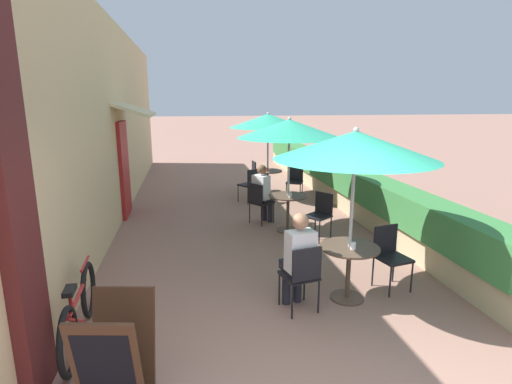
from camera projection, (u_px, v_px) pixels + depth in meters
The scene contains 22 objects.
cafe_facade_wall at pixel (118, 120), 9.12m from camera, with size 0.98×14.03×4.20m.
planter_hedge at pixel (334, 179), 10.38m from camera, with size 0.60×13.03×1.01m.
patio_table_near at pixel (349, 261), 5.15m from camera, with size 0.76×0.76×0.73m.
patio_umbrella_near at pixel (355, 145), 4.81m from camera, with size 1.99×1.99×2.24m.
cafe_chair_near_left at pixel (302, 273), 4.82m from camera, with size 0.48×0.48×0.87m.
seated_patron_near_left at pixel (298, 257), 4.88m from camera, with size 0.40×0.46×1.25m.
cafe_chair_near_right at pixel (390, 252), 5.48m from camera, with size 0.48×0.48×0.87m.
coffee_cup_near at pixel (353, 246), 5.00m from camera, with size 0.07×0.07×0.09m.
patio_table_mid at pixel (288, 205), 7.87m from camera, with size 0.76×0.76×0.73m.
patio_umbrella_mid at pixel (289, 129), 7.53m from camera, with size 1.99×1.99×2.24m.
cafe_chair_mid_left at pixel (259, 200), 8.31m from camera, with size 0.56×0.56×0.87m.
seated_patron_mid_left at pixel (263, 191), 8.35m from camera, with size 0.51×0.49×1.25m.
cafe_chair_mid_right at pixel (320, 212), 7.43m from camera, with size 0.56×0.56×0.87m.
coffee_cup_mid at pixel (290, 195), 7.65m from camera, with size 0.07×0.07×0.09m.
patio_table_far at pixel (268, 178), 10.57m from camera, with size 0.76×0.76×0.73m.
patio_umbrella_far at pixel (268, 121), 10.23m from camera, with size 1.99×1.99×2.24m.
cafe_chair_far_left at pixel (250, 183), 10.03m from camera, with size 0.56×0.56×0.87m.
cafe_chair_far_right at pixel (295, 179), 10.47m from camera, with size 0.53×0.53×0.87m.
cafe_chair_far_back at pixel (258, 174), 11.24m from camera, with size 0.44×0.44×0.87m.
coffee_cup_far at pixel (267, 169), 10.43m from camera, with size 0.07×0.07×0.09m.
bicycle_leaning at pixel (79, 311), 4.27m from camera, with size 0.16×1.76×0.76m.
menu_board at pixel (116, 357), 3.31m from camera, with size 0.65×0.72×0.97m.
Camera 1 is at (-0.99, -2.78, 2.57)m, focal length 28.00 mm.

